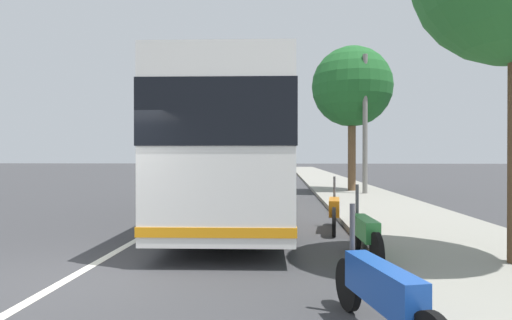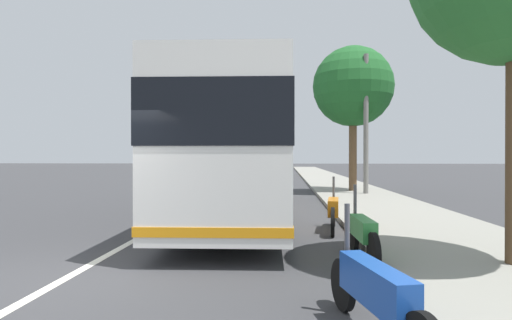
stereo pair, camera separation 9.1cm
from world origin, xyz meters
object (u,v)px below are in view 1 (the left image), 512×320
Objects in this scene: motorcycle_angled at (381,292)px; coach_bus at (241,149)px; motorcycle_mid_row at (365,233)px; car_far_distant at (275,167)px; utility_pole at (365,125)px; roadside_tree_mid_block at (352,87)px; car_ahead_same_lane at (266,168)px; car_side_street at (249,165)px; car_oncoming at (233,168)px; motorcycle_by_tree at (334,211)px.

coach_bus is at bearing 1.03° from motorcycle_angled.
car_far_distant is (38.79, 2.17, 0.26)m from motorcycle_mid_row.
car_far_distant is 0.66× the size of utility_pole.
motorcycle_angled is 1.04× the size of motorcycle_mid_row.
roadside_tree_mid_block reaches higher than utility_pole.
roadside_tree_mid_block is (13.45, -2.01, 4.74)m from motorcycle_mid_row.
motorcycle_angled is at bearing 169.41° from utility_pole.
motorcycle_angled is 0.48× the size of car_ahead_same_lane.
car_far_distant is (33.38, -0.48, -1.30)m from coach_bus.
motorcycle_angled is 0.31× the size of roadside_tree_mid_block.
car_far_distant is at bearing -10.98° from motorcycle_angled.
car_ahead_same_lane is at bearing 7.19° from car_side_street.
utility_pole is (-1.66, -0.31, -2.00)m from roadside_tree_mid_block.
car_side_street is at bearing 2.43° from coach_bus.
car_far_distant is 26.08m from roadside_tree_mid_block.
car_oncoming is 1.05× the size of car_side_street.
motorcycle_by_tree is at bearing 1.28° from motorcycle_mid_row.
motorcycle_mid_row is 0.51× the size of car_oncoming.
coach_bus is 27.62m from car_ahead_same_lane.
car_ahead_same_lane is at bearing -9.43° from motorcycle_angled.
car_far_distant is 27.48m from utility_pole.
roadside_tree_mid_block reaches higher than car_ahead_same_lane.
motorcycle_mid_row is at bearing 3.93° from car_side_street.
car_ahead_same_lane reaches higher than motorcycle_angled.
car_oncoming reaches higher than motorcycle_angled.
motorcycle_mid_row is 0.46× the size of car_ahead_same_lane.
car_oncoming is at bearing 110.90° from car_ahead_same_lane.
car_oncoming is at bearing 8.89° from motorcycle_mid_row.
car_ahead_same_lane is at bearing 110.13° from car_oncoming.
roadside_tree_mid_block is at bearing 25.88° from car_oncoming.
utility_pole reaches higher than motorcycle_angled.
roadside_tree_mid_block is (8.03, -4.66, 3.18)m from coach_bus.
car_side_street is (17.84, 3.18, 0.01)m from car_ahead_same_lane.
car_side_street reaches higher than motorcycle_by_tree.
motorcycle_by_tree is at bearing -137.45° from coach_bus.
motorcycle_angled is 6.02m from motorcycle_by_tree.
car_side_street is at bearing 14.51° from motorcycle_by_tree.
motorcycle_by_tree is at bearing -174.05° from car_far_distant.
motorcycle_angled is at bearing 171.51° from roadside_tree_mid_block.
car_ahead_same_lane reaches higher than car_oncoming.
coach_bus is 33.40m from car_far_distant.
car_oncoming is (31.98, 6.10, 0.23)m from motorcycle_mid_row.
car_ahead_same_lane is 18.12m from car_side_street.
motorcycle_angled is 35.56m from car_oncoming.
roadside_tree_mid_block reaches higher than motorcycle_mid_row.
car_oncoming reaches higher than motorcycle_mid_row.
car_side_street reaches higher than motorcycle_mid_row.
motorcycle_angled is 0.56× the size of car_side_street.
utility_pole is (6.38, -4.98, 1.18)m from coach_bus.
car_side_street is 38.53m from roadside_tree_mid_block.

